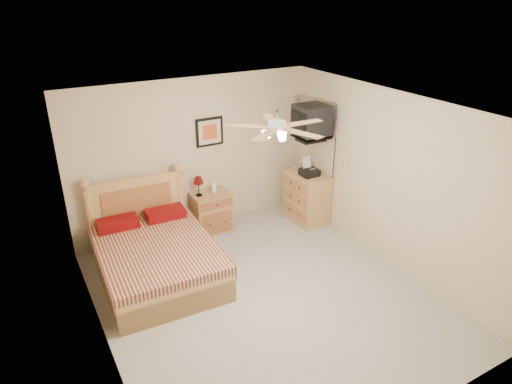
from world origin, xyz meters
TOP-DOWN VIEW (x-y plane):
  - floor at (0.00, 0.00)m, footprint 4.50×4.50m
  - ceiling at (0.00, 0.00)m, footprint 4.00×4.50m
  - wall_back at (0.00, 2.25)m, footprint 4.00×0.04m
  - wall_front at (0.00, -2.25)m, footprint 4.00×0.04m
  - wall_left at (-2.00, 0.00)m, footprint 0.04×4.50m
  - wall_right at (2.00, 0.00)m, footprint 0.04×4.50m
  - bed at (-1.07, 1.12)m, footprint 1.58×2.02m
  - nightstand at (0.14, 2.00)m, footprint 0.61×0.46m
  - table_lamp at (-0.04, 2.04)m, footprint 0.21×0.21m
  - lotion_bottle at (0.22, 2.02)m, footprint 0.08×0.08m
  - framed_picture at (0.27, 2.23)m, footprint 0.46×0.04m
  - dresser at (1.73, 1.52)m, footprint 0.53×0.74m
  - fax_machine at (1.69, 1.46)m, footprint 0.29×0.30m
  - magazine_lower at (1.67, 1.80)m, footprint 0.25×0.31m
  - magazine_upper at (1.68, 1.80)m, footprint 0.24×0.29m
  - wall_tv at (1.75, 1.34)m, footprint 0.56×0.46m
  - ceiling_fan at (0.00, -0.20)m, footprint 1.14×1.14m

SIDE VIEW (x-z plane):
  - floor at x=0.00m, z-range 0.00..0.00m
  - nightstand at x=0.14m, z-range 0.00..0.66m
  - dresser at x=1.73m, z-range 0.00..0.86m
  - bed at x=-1.07m, z-range 0.00..1.27m
  - lotion_bottle at x=0.22m, z-range 0.66..0.87m
  - table_lamp at x=-0.04m, z-range 0.66..0.99m
  - magazine_lower at x=1.67m, z-range 0.86..0.89m
  - magazine_upper at x=1.68m, z-range 0.89..0.91m
  - fax_machine at x=1.69m, z-range 0.86..1.16m
  - wall_back at x=0.00m, z-range 0.00..2.50m
  - wall_front at x=0.00m, z-range 0.00..2.50m
  - wall_left at x=-2.00m, z-range 0.00..2.50m
  - wall_right at x=2.00m, z-range 0.00..2.50m
  - framed_picture at x=0.27m, z-range 1.39..1.85m
  - wall_tv at x=1.75m, z-range 1.52..2.10m
  - ceiling_fan at x=0.00m, z-range 2.22..2.50m
  - ceiling at x=0.00m, z-range 2.48..2.52m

